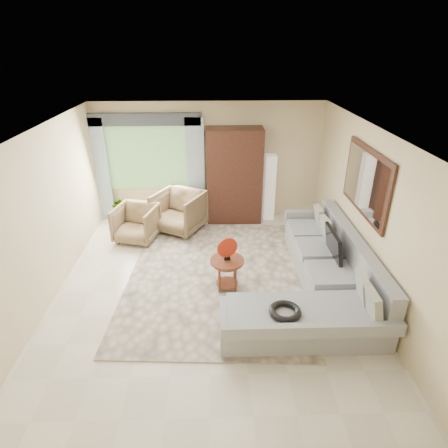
{
  "coord_description": "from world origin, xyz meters",
  "views": [
    {
      "loc": [
        0.08,
        -5.09,
        3.74
      ],
      "look_at": [
        0.25,
        0.35,
        1.05
      ],
      "focal_mm": 30.0,
      "sensor_mm": 36.0,
      "label": 1
    }
  ],
  "objects_px": {
    "sectional_sofa": "(321,280)",
    "potted_plant": "(122,208)",
    "armchair_right": "(179,212)",
    "armoire": "(234,176)",
    "tv_screen": "(333,244)",
    "coffee_table": "(227,274)",
    "armchair_left": "(136,223)",
    "floor_lamp": "(269,188)"
  },
  "relations": [
    {
      "from": "sectional_sofa",
      "to": "potted_plant",
      "type": "relative_size",
      "value": 6.38
    },
    {
      "from": "armchair_right",
      "to": "armoire",
      "type": "distance_m",
      "value": 1.44
    },
    {
      "from": "tv_screen",
      "to": "sectional_sofa",
      "type": "bearing_deg",
      "value": -124.27
    },
    {
      "from": "coffee_table",
      "to": "armchair_right",
      "type": "distance_m",
      "value": 2.39
    },
    {
      "from": "tv_screen",
      "to": "armoire",
      "type": "distance_m",
      "value": 2.94
    },
    {
      "from": "coffee_table",
      "to": "armchair_left",
      "type": "xyz_separation_m",
      "value": [
        -1.79,
        1.77,
        0.08
      ]
    },
    {
      "from": "armchair_left",
      "to": "potted_plant",
      "type": "xyz_separation_m",
      "value": [
        -0.51,
        1.03,
        -0.1
      ]
    },
    {
      "from": "armchair_left",
      "to": "armoire",
      "type": "height_order",
      "value": "armoire"
    },
    {
      "from": "tv_screen",
      "to": "floor_lamp",
      "type": "relative_size",
      "value": 0.49
    },
    {
      "from": "potted_plant",
      "to": "coffee_table",
      "type": "bearing_deg",
      "value": -50.53
    },
    {
      "from": "armchair_left",
      "to": "coffee_table",
      "type": "bearing_deg",
      "value": -29.83
    },
    {
      "from": "armchair_left",
      "to": "armchair_right",
      "type": "distance_m",
      "value": 0.94
    },
    {
      "from": "tv_screen",
      "to": "floor_lamp",
      "type": "xyz_separation_m",
      "value": [
        -0.7,
        2.57,
        0.03
      ]
    },
    {
      "from": "armchair_left",
      "to": "floor_lamp",
      "type": "bearing_deg",
      "value": 33.58
    },
    {
      "from": "coffee_table",
      "to": "armoire",
      "type": "distance_m",
      "value": 2.8
    },
    {
      "from": "armchair_right",
      "to": "sectional_sofa",
      "type": "bearing_deg",
      "value": -16.54
    },
    {
      "from": "tv_screen",
      "to": "floor_lamp",
      "type": "distance_m",
      "value": 2.66
    },
    {
      "from": "armoire",
      "to": "floor_lamp",
      "type": "bearing_deg",
      "value": 4.29
    },
    {
      "from": "coffee_table",
      "to": "armchair_right",
      "type": "xyz_separation_m",
      "value": [
        -0.95,
        2.19,
        0.14
      ]
    },
    {
      "from": "tv_screen",
      "to": "armchair_right",
      "type": "distance_m",
      "value": 3.39
    },
    {
      "from": "tv_screen",
      "to": "coffee_table",
      "type": "bearing_deg",
      "value": -174.4
    },
    {
      "from": "sectional_sofa",
      "to": "floor_lamp",
      "type": "relative_size",
      "value": 2.31
    },
    {
      "from": "armchair_right",
      "to": "armchair_left",
      "type": "bearing_deg",
      "value": -125.86
    },
    {
      "from": "sectional_sofa",
      "to": "potted_plant",
      "type": "bearing_deg",
      "value": 141.51
    },
    {
      "from": "sectional_sofa",
      "to": "armchair_right",
      "type": "height_order",
      "value": "sectional_sofa"
    },
    {
      "from": "sectional_sofa",
      "to": "coffee_table",
      "type": "xyz_separation_m",
      "value": [
        -1.49,
        0.22,
        0.01
      ]
    },
    {
      "from": "coffee_table",
      "to": "potted_plant",
      "type": "bearing_deg",
      "value": 129.47
    },
    {
      "from": "sectional_sofa",
      "to": "armoire",
      "type": "bearing_deg",
      "value": 113.06
    },
    {
      "from": "potted_plant",
      "to": "floor_lamp",
      "type": "bearing_deg",
      "value": -1.06
    },
    {
      "from": "coffee_table",
      "to": "potted_plant",
      "type": "distance_m",
      "value": 3.63
    },
    {
      "from": "armchair_right",
      "to": "floor_lamp",
      "type": "relative_size",
      "value": 0.64
    },
    {
      "from": "tv_screen",
      "to": "armchair_left",
      "type": "relative_size",
      "value": 0.91
    },
    {
      "from": "armchair_left",
      "to": "floor_lamp",
      "type": "height_order",
      "value": "floor_lamp"
    },
    {
      "from": "armchair_right",
      "to": "floor_lamp",
      "type": "xyz_separation_m",
      "value": [
        2.01,
        0.55,
        0.32
      ]
    },
    {
      "from": "tv_screen",
      "to": "armoire",
      "type": "relative_size",
      "value": 0.35
    },
    {
      "from": "potted_plant",
      "to": "floor_lamp",
      "type": "xyz_separation_m",
      "value": [
        3.36,
        -0.06,
        0.48
      ]
    },
    {
      "from": "armoire",
      "to": "floor_lamp",
      "type": "distance_m",
      "value": 0.86
    },
    {
      "from": "armchair_left",
      "to": "armoire",
      "type": "distance_m",
      "value": 2.34
    },
    {
      "from": "sectional_sofa",
      "to": "coffee_table",
      "type": "relative_size",
      "value": 6.22
    },
    {
      "from": "coffee_table",
      "to": "floor_lamp",
      "type": "relative_size",
      "value": 0.37
    },
    {
      "from": "armoire",
      "to": "sectional_sofa",
      "type": "bearing_deg",
      "value": -66.94
    },
    {
      "from": "potted_plant",
      "to": "armoire",
      "type": "height_order",
      "value": "armoire"
    }
  ]
}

